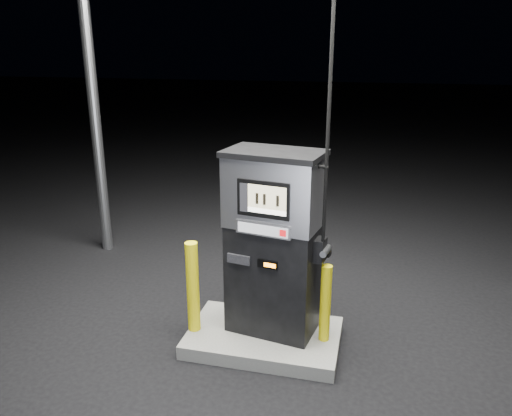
# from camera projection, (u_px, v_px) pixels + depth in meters

# --- Properties ---
(ground) EXTENTS (80.00, 80.00, 0.00)m
(ground) POSITION_uv_depth(u_px,v_px,m) (264.00, 344.00, 5.38)
(ground) COLOR black
(ground) RESTS_ON ground
(pump_island) EXTENTS (1.60, 1.00, 0.15)m
(pump_island) POSITION_uv_depth(u_px,v_px,m) (264.00, 338.00, 5.36)
(pump_island) COLOR #60605B
(pump_island) RESTS_ON ground
(fuel_dispenser) EXTENTS (1.12, 0.73, 4.04)m
(fuel_dispenser) POSITION_uv_depth(u_px,v_px,m) (274.00, 242.00, 5.09)
(fuel_dispenser) COLOR black
(fuel_dispenser) RESTS_ON pump_island
(bollard_left) EXTENTS (0.16, 0.16, 1.00)m
(bollard_left) POSITION_uv_depth(u_px,v_px,m) (193.00, 287.00, 5.23)
(bollard_left) COLOR yellow
(bollard_left) RESTS_ON pump_island
(bollard_right) EXTENTS (0.13, 0.13, 0.84)m
(bollard_right) POSITION_uv_depth(u_px,v_px,m) (325.00, 303.00, 5.07)
(bollard_right) COLOR yellow
(bollard_right) RESTS_ON pump_island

